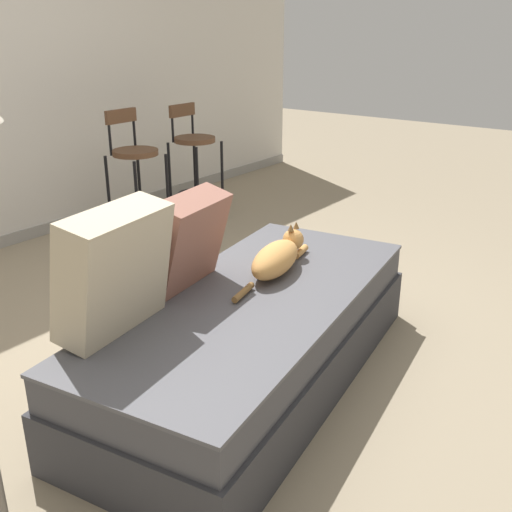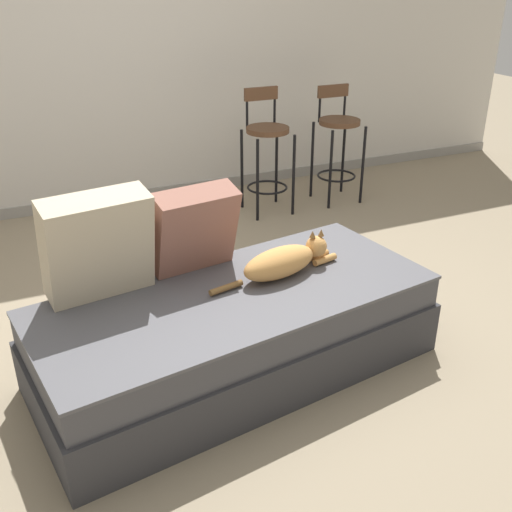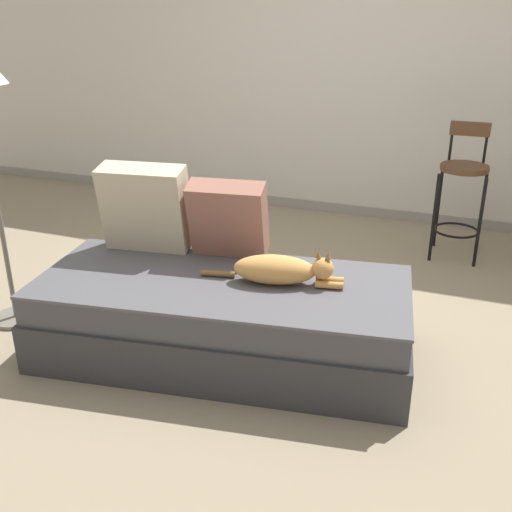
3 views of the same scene
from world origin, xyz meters
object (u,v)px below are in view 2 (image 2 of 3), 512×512
object	(u,v)px
bar_stool_near_window	(267,146)
throw_pillow_corner	(97,246)
couch	(236,331)
throw_pillow_middle	(193,229)
cat	(284,261)
bar_stool_by_doorway	(338,137)

from	to	relation	value
bar_stool_near_window	throw_pillow_corner	bearing A→B (deg)	-134.13
couch	bar_stool_near_window	distance (m)	2.22
throw_pillow_corner	throw_pillow_middle	distance (m)	0.49
couch	cat	world-z (taller)	cat
throw_pillow_corner	cat	size ratio (longest dim) A/B	0.70
throw_pillow_middle	bar_stool_by_doorway	distance (m)	2.42
couch	bar_stool_by_doorway	distance (m)	2.59
bar_stool_near_window	bar_stool_by_doorway	bearing A→B (deg)	-0.02
bar_stool_near_window	throw_pillow_middle	bearing A→B (deg)	-125.59
throw_pillow_corner	cat	distance (m)	0.90
throw_pillow_corner	bar_stool_by_doorway	xyz separation A→B (m)	(2.29, 1.68, -0.15)
throw_pillow_middle	couch	bearing A→B (deg)	-72.83
couch	throw_pillow_middle	size ratio (longest dim) A/B	4.50
bar_stool_near_window	bar_stool_by_doorway	xyz separation A→B (m)	(0.65, -0.00, 0.00)
couch	bar_stool_by_doorway	bearing A→B (deg)	48.34
couch	bar_stool_near_window	bearing A→B (deg)	61.23
bar_stool_near_window	bar_stool_by_doorway	size ratio (longest dim) A/B	1.03
couch	throw_pillow_corner	size ratio (longest dim) A/B	3.96
cat	bar_stool_near_window	world-z (taller)	bar_stool_near_window
throw_pillow_corner	bar_stool_near_window	bearing A→B (deg)	45.87
throw_pillow_middle	cat	world-z (taller)	throw_pillow_middle
throw_pillow_corner	bar_stool_by_doorway	distance (m)	2.84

